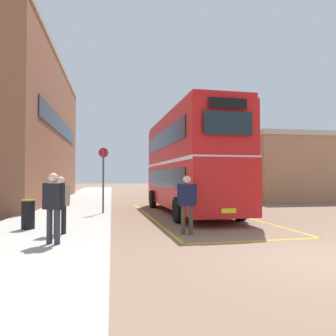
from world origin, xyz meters
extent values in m
plane|color=#846651|center=(0.00, 14.40, 0.00)|extent=(135.60, 135.60, 0.00)
cube|color=#B2ADA3|center=(-6.50, 16.80, 0.07)|extent=(4.00, 57.60, 0.14)
cube|color=brown|center=(-11.10, 17.64, 4.87)|extent=(5.99, 19.03, 9.75)
cube|color=#19232D|center=(-8.07, 17.64, 5.36)|extent=(0.06, 14.46, 1.10)
cube|color=#A89E8E|center=(-11.10, 17.64, 9.93)|extent=(6.11, 19.15, 0.36)
cube|color=#AD7A56|center=(9.78, 20.73, 2.32)|extent=(8.56, 14.38, 4.63)
cube|color=#232D38|center=(5.47, 20.73, 2.55)|extent=(0.06, 10.93, 1.10)
cube|color=#BCB29E|center=(9.78, 20.73, 4.81)|extent=(8.68, 14.50, 0.36)
cylinder|color=black|center=(-2.15, 12.04, 0.50)|extent=(0.32, 1.01, 1.00)
cylinder|color=black|center=(0.41, 12.13, 0.50)|extent=(0.32, 1.01, 1.00)
cylinder|color=black|center=(-1.93, 5.88, 0.50)|extent=(0.32, 1.01, 1.00)
cylinder|color=black|center=(0.63, 5.97, 0.50)|extent=(0.32, 1.01, 1.00)
cube|color=red|center=(-0.76, 9.01, 1.40)|extent=(2.83, 10.02, 2.10)
cube|color=red|center=(-0.76, 9.01, 3.50)|extent=(2.83, 9.82, 2.10)
cube|color=red|center=(-0.76, 9.01, 4.65)|extent=(2.72, 9.72, 0.20)
cube|color=white|center=(-0.76, 9.01, 2.45)|extent=(2.86, 9.92, 0.14)
cube|color=#19232D|center=(-2.02, 8.96, 1.70)|extent=(0.32, 8.15, 0.84)
cube|color=#19232D|center=(-2.02, 8.96, 3.60)|extent=(0.32, 8.15, 0.84)
cube|color=#19232D|center=(0.50, 9.05, 1.70)|extent=(0.32, 8.15, 0.84)
cube|color=#19232D|center=(0.50, 9.05, 3.60)|extent=(0.32, 8.15, 0.84)
cube|color=#19232D|center=(-0.59, 4.02, 3.60)|extent=(1.74, 0.10, 0.80)
cube|color=black|center=(-0.59, 4.02, 4.28)|extent=(1.37, 0.09, 0.36)
cube|color=#19232D|center=(-0.94, 13.99, 1.80)|extent=(1.99, 0.11, 1.00)
cube|color=yellow|center=(-0.59, 4.02, 0.63)|extent=(0.52, 0.05, 0.16)
cylinder|color=black|center=(2.85, 25.73, 0.46)|extent=(0.35, 0.94, 0.92)
cylinder|color=black|center=(5.26, 25.48, 0.46)|extent=(0.35, 0.94, 0.92)
cylinder|color=black|center=(2.35, 20.87, 0.46)|extent=(0.35, 0.94, 0.92)
cylinder|color=black|center=(4.76, 20.63, 0.46)|extent=(0.35, 0.94, 0.92)
cube|color=#B71414|center=(3.81, 23.18, 1.60)|extent=(3.16, 8.34, 2.60)
cube|color=silver|center=(3.81, 23.18, 2.96)|extent=(2.99, 8.00, 0.12)
cube|color=#19232D|center=(2.62, 23.30, 1.95)|extent=(0.70, 6.48, 0.96)
cube|color=#19232D|center=(4.99, 23.06, 1.95)|extent=(0.70, 6.48, 0.96)
cube|color=#19232D|center=(4.23, 27.25, 1.90)|extent=(1.87, 0.23, 1.10)
cylinder|color=#473828|center=(-2.06, 3.37, 0.44)|extent=(0.14, 0.14, 0.88)
cylinder|color=#473828|center=(-2.29, 3.43, 0.44)|extent=(0.14, 0.14, 0.88)
cube|color=#141938|center=(-2.18, 3.40, 1.21)|extent=(0.55, 0.33, 0.66)
cylinder|color=#141938|center=(-1.92, 3.34, 1.25)|extent=(0.09, 0.09, 0.63)
cylinder|color=#141938|center=(-2.43, 3.46, 1.25)|extent=(0.09, 0.09, 0.63)
sphere|color=beige|center=(-2.18, 3.38, 1.69)|extent=(0.24, 0.24, 0.24)
cylinder|color=black|center=(-5.83, 3.32, 0.54)|extent=(0.14, 0.14, 0.80)
cylinder|color=black|center=(-6.02, 3.24, 0.54)|extent=(0.14, 0.14, 0.80)
cube|color=gray|center=(-5.92, 3.28, 1.24)|extent=(0.51, 0.38, 0.60)
cylinder|color=gray|center=(-5.71, 3.37, 1.27)|extent=(0.09, 0.09, 0.57)
cylinder|color=gray|center=(-6.14, 3.19, 1.27)|extent=(0.09, 0.09, 0.57)
sphere|color=beige|center=(-5.92, 3.26, 1.67)|extent=(0.22, 0.22, 0.22)
cylinder|color=#2D2D38|center=(-5.77, 1.85, 0.56)|extent=(0.14, 0.14, 0.84)
cylinder|color=#2D2D38|center=(-5.96, 1.94, 0.56)|extent=(0.14, 0.14, 0.84)
cube|color=black|center=(-5.87, 1.90, 1.30)|extent=(0.54, 0.41, 0.63)
cylinder|color=black|center=(-5.64, 1.79, 1.33)|extent=(0.09, 0.09, 0.60)
cylinder|color=black|center=(-6.09, 2.00, 1.33)|extent=(0.09, 0.09, 0.60)
sphere|color=beige|center=(-5.87, 1.88, 1.75)|extent=(0.23, 0.23, 0.23)
cylinder|color=black|center=(-7.05, 4.40, 0.58)|extent=(0.40, 0.40, 0.88)
cylinder|color=olive|center=(-7.05, 4.40, 1.04)|extent=(0.43, 0.43, 0.04)
cylinder|color=#4C4C51|center=(-4.86, 8.56, 1.60)|extent=(0.08, 0.08, 2.92)
cylinder|color=red|center=(-4.86, 8.56, 2.88)|extent=(0.44, 0.09, 0.44)
cube|color=gold|center=(-2.80, 7.94, 0.00)|extent=(0.54, 11.94, 0.01)
cube|color=gold|center=(1.28, 8.09, 0.00)|extent=(0.54, 11.94, 0.01)
cube|color=gold|center=(-0.55, 2.05, 0.00)|extent=(4.20, 0.27, 0.01)
camera|label=1|loc=(-4.47, -6.30, 1.77)|focal=34.33mm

